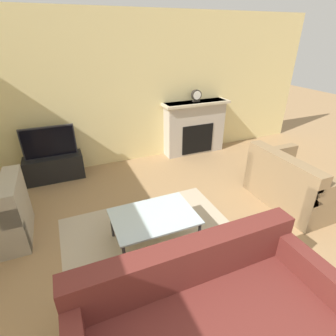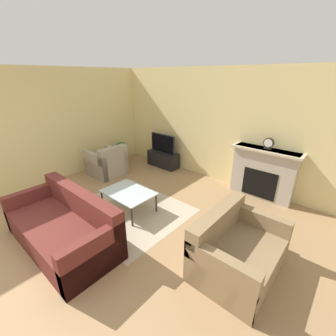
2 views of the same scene
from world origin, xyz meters
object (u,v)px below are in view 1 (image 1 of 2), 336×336
Objects in this scene: couch_loveseat at (295,185)px; mantel_clock at (196,95)px; couch_sectional at (206,320)px; tv at (49,142)px; coffee_table at (154,218)px.

couch_loveseat is 5.49× the size of mantel_clock.
couch_sectional is at bearing -116.82° from mantel_clock.
mantel_clock is (1.80, 3.56, 0.93)m from couch_sectional.
couch_sectional is at bearing -73.62° from tv.
couch_loveseat is (3.30, -2.17, -0.41)m from tv.
tv is 2.86m from mantel_clock.
couch_loveseat is 1.31× the size of coffee_table.
tv is at bearing -177.79° from mantel_clock.
mantel_clock is (2.82, 0.11, 0.51)m from tv.
coffee_table is at bearing -127.68° from mantel_clock.
couch_sectional is 1.28m from coffee_table.
couch_loveseat is (2.28, 1.28, 0.00)m from couch_sectional.
couch_loveseat is 2.25m from coffee_table.
couch_loveseat is at bearing -78.10° from mantel_clock.
mantel_clock is (1.76, 2.29, 0.84)m from coffee_table.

